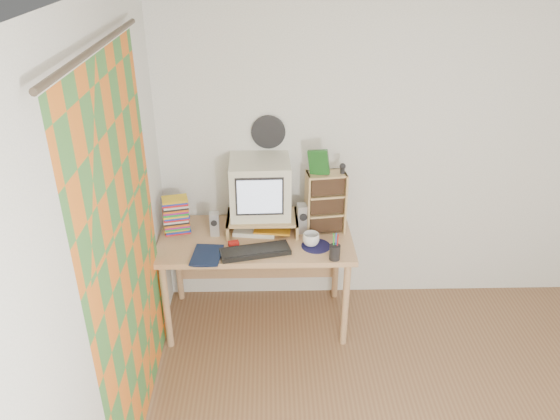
{
  "coord_description": "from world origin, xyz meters",
  "views": [
    {
      "loc": [
        -0.93,
        -2.05,
        2.77
      ],
      "look_at": [
        -0.85,
        1.33,
        1.0
      ],
      "focal_mm": 35.0,
      "sensor_mm": 36.0,
      "label": 1
    }
  ],
  "objects_px": {
    "keyboard": "(255,251)",
    "cd_rack": "(325,202)",
    "crt_monitor": "(260,188)",
    "mug": "(311,239)",
    "diary": "(192,253)",
    "desk": "(256,248)",
    "dvd_stack": "(176,216)"
  },
  "relations": [
    {
      "from": "dvd_stack",
      "to": "mug",
      "type": "distance_m",
      "value": 1.0
    },
    {
      "from": "cd_rack",
      "to": "diary",
      "type": "bearing_deg",
      "value": -167.62
    },
    {
      "from": "diary",
      "to": "cd_rack",
      "type": "bearing_deg",
      "value": 25.15
    },
    {
      "from": "crt_monitor",
      "to": "dvd_stack",
      "type": "distance_m",
      "value": 0.65
    },
    {
      "from": "dvd_stack",
      "to": "diary",
      "type": "xyz_separation_m",
      "value": [
        0.15,
        -0.35,
        -0.11
      ]
    },
    {
      "from": "keyboard",
      "to": "crt_monitor",
      "type": "bearing_deg",
      "value": 71.87
    },
    {
      "from": "dvd_stack",
      "to": "diary",
      "type": "distance_m",
      "value": 0.39
    },
    {
      "from": "mug",
      "to": "desk",
      "type": "bearing_deg",
      "value": 154.91
    },
    {
      "from": "diary",
      "to": "desk",
      "type": "bearing_deg",
      "value": 41.3
    },
    {
      "from": "crt_monitor",
      "to": "mug",
      "type": "bearing_deg",
      "value": -38.74
    },
    {
      "from": "cd_rack",
      "to": "keyboard",
      "type": "bearing_deg",
      "value": -155.94
    },
    {
      "from": "keyboard",
      "to": "mug",
      "type": "xyz_separation_m",
      "value": [
        0.39,
        0.1,
        0.03
      ]
    },
    {
      "from": "mug",
      "to": "diary",
      "type": "distance_m",
      "value": 0.83
    },
    {
      "from": "desk",
      "to": "keyboard",
      "type": "distance_m",
      "value": 0.32
    },
    {
      "from": "diary",
      "to": "crt_monitor",
      "type": "bearing_deg",
      "value": 45.97
    },
    {
      "from": "desk",
      "to": "dvd_stack",
      "type": "bearing_deg",
      "value": 176.59
    },
    {
      "from": "crt_monitor",
      "to": "mug",
      "type": "distance_m",
      "value": 0.53
    },
    {
      "from": "keyboard",
      "to": "dvd_stack",
      "type": "relative_size",
      "value": 1.86
    },
    {
      "from": "cd_rack",
      "to": "mug",
      "type": "xyz_separation_m",
      "value": [
        -0.12,
        -0.21,
        -0.18
      ]
    },
    {
      "from": "crt_monitor",
      "to": "desk",
      "type": "bearing_deg",
      "value": -113.43
    },
    {
      "from": "desk",
      "to": "dvd_stack",
      "type": "relative_size",
      "value": 5.42
    },
    {
      "from": "crt_monitor",
      "to": "cd_rack",
      "type": "relative_size",
      "value": 0.93
    },
    {
      "from": "cd_rack",
      "to": "mug",
      "type": "distance_m",
      "value": 0.3
    },
    {
      "from": "keyboard",
      "to": "cd_rack",
      "type": "distance_m",
      "value": 0.63
    },
    {
      "from": "diary",
      "to": "keyboard",
      "type": "bearing_deg",
      "value": 8.84
    },
    {
      "from": "crt_monitor",
      "to": "cd_rack",
      "type": "bearing_deg",
      "value": -8.78
    },
    {
      "from": "dvd_stack",
      "to": "diary",
      "type": "height_order",
      "value": "dvd_stack"
    },
    {
      "from": "mug",
      "to": "diary",
      "type": "relative_size",
      "value": 0.5
    },
    {
      "from": "desk",
      "to": "crt_monitor",
      "type": "relative_size",
      "value": 3.24
    },
    {
      "from": "crt_monitor",
      "to": "mug",
      "type": "height_order",
      "value": "crt_monitor"
    },
    {
      "from": "desk",
      "to": "dvd_stack",
      "type": "xyz_separation_m",
      "value": [
        -0.58,
        0.03,
        0.26
      ]
    },
    {
      "from": "dvd_stack",
      "to": "mug",
      "type": "xyz_separation_m",
      "value": [
        0.98,
        -0.22,
        -0.08
      ]
    }
  ]
}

